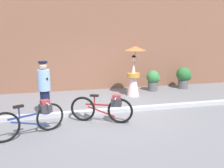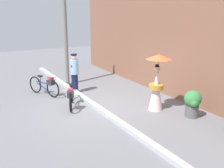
{
  "view_description": "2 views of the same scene",
  "coord_description": "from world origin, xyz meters",
  "px_view_note": "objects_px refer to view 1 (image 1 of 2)",
  "views": [
    {
      "loc": [
        -1.47,
        -6.25,
        2.26
      ],
      "look_at": [
        0.06,
        0.26,
        0.83
      ],
      "focal_mm": 35.53,
      "sensor_mm": 36.0,
      "label": 1
    },
    {
      "loc": [
        8.23,
        -3.88,
        3.34
      ],
      "look_at": [
        0.21,
        0.59,
        0.81
      ],
      "focal_mm": 44.02,
      "sensor_mm": 36.0,
      "label": 2
    }
  ],
  "objects_px": {
    "person_officer": "(44,88)",
    "potted_plant_small": "(184,76)",
    "person_with_parasol": "(134,71)",
    "potted_plant_by_door": "(153,79)",
    "bicycle_near_officer": "(33,118)",
    "bicycle_far_side": "(104,108)"
  },
  "relations": [
    {
      "from": "person_with_parasol",
      "to": "potted_plant_by_door",
      "type": "height_order",
      "value": "person_with_parasol"
    },
    {
      "from": "bicycle_far_side",
      "to": "person_with_parasol",
      "type": "height_order",
      "value": "person_with_parasol"
    },
    {
      "from": "person_officer",
      "to": "potted_plant_by_door",
      "type": "distance_m",
      "value": 4.85
    },
    {
      "from": "person_officer",
      "to": "potted_plant_small",
      "type": "relative_size",
      "value": 1.68
    },
    {
      "from": "potted_plant_by_door",
      "to": "person_officer",
      "type": "bearing_deg",
      "value": -152.08
    },
    {
      "from": "bicycle_near_officer",
      "to": "person_officer",
      "type": "bearing_deg",
      "value": 79.1
    },
    {
      "from": "bicycle_near_officer",
      "to": "bicycle_far_side",
      "type": "relative_size",
      "value": 1.0
    },
    {
      "from": "bicycle_near_officer",
      "to": "potted_plant_small",
      "type": "bearing_deg",
      "value": 30.41
    },
    {
      "from": "bicycle_near_officer",
      "to": "bicycle_far_side",
      "type": "bearing_deg",
      "value": 12.47
    },
    {
      "from": "potted_plant_small",
      "to": "person_officer",
      "type": "bearing_deg",
      "value": -157.72
    },
    {
      "from": "bicycle_near_officer",
      "to": "person_with_parasol",
      "type": "relative_size",
      "value": 0.83
    },
    {
      "from": "bicycle_near_officer",
      "to": "potted_plant_by_door",
      "type": "bearing_deg",
      "value": 37.25
    },
    {
      "from": "person_with_parasol",
      "to": "potted_plant_small",
      "type": "relative_size",
      "value": 2.0
    },
    {
      "from": "bicycle_near_officer",
      "to": "bicycle_far_side",
      "type": "height_order",
      "value": "bicycle_near_officer"
    },
    {
      "from": "person_with_parasol",
      "to": "person_officer",
      "type": "bearing_deg",
      "value": -152.47
    },
    {
      "from": "bicycle_far_side",
      "to": "potted_plant_small",
      "type": "distance_m",
      "value": 5.25
    },
    {
      "from": "potted_plant_small",
      "to": "bicycle_far_side",
      "type": "bearing_deg",
      "value": -143.48
    },
    {
      "from": "bicycle_near_officer",
      "to": "person_officer",
      "type": "distance_m",
      "value": 1.25
    },
    {
      "from": "person_officer",
      "to": "person_with_parasol",
      "type": "xyz_separation_m",
      "value": [
        3.19,
        1.66,
        0.12
      ]
    },
    {
      "from": "person_with_parasol",
      "to": "potted_plant_by_door",
      "type": "relative_size",
      "value": 2.19
    },
    {
      "from": "person_with_parasol",
      "to": "potted_plant_small",
      "type": "xyz_separation_m",
      "value": [
        2.58,
        0.7,
        -0.43
      ]
    },
    {
      "from": "person_officer",
      "to": "potted_plant_by_door",
      "type": "xyz_separation_m",
      "value": [
        4.27,
        2.26,
        -0.36
      ]
    }
  ]
}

